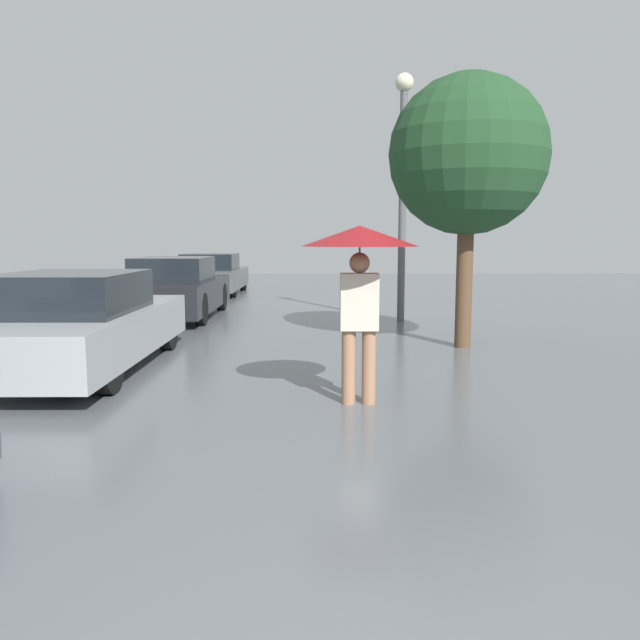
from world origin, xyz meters
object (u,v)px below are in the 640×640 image
Objects in this scene: pedestrian at (360,257)px; parked_car_third at (176,289)px; parked_car_second at (77,324)px; tree at (468,156)px; street_lamp at (403,168)px; parked_car_farthest at (212,275)px.

pedestrian reaches higher than parked_car_third.
pedestrian is 4.04m from parked_car_second.
parked_car_second is at bearing -90.60° from parked_car_third.
street_lamp is (-0.55, 3.08, 0.16)m from tree.
pedestrian is 0.37× the size of street_lamp.
parked_car_third is at bearing 115.70° from pedestrian.
street_lamp is at bearing -8.89° from parked_car_third.
parked_car_farthest is at bearing 119.60° from tree.
pedestrian reaches higher than parked_car_second.
parked_car_second is 1.07× the size of parked_car_farthest.
parked_car_third reaches higher than parked_car_farthest.
tree reaches higher than pedestrian.
parked_car_farthest is (-0.15, 11.35, -0.01)m from parked_car_second.
street_lamp is (4.98, -6.65, 2.50)m from parked_car_farthest.
tree is at bearing -60.40° from parked_car_farthest.
tree is at bearing -79.80° from street_lamp.
parked_car_third is 1.04× the size of tree.
parked_car_third is at bearing -87.99° from parked_car_farthest.
parked_car_second is (-3.52, 1.75, -0.91)m from pedestrian.
pedestrian is 0.40× the size of parked_car_second.
pedestrian is 0.43× the size of parked_car_farthest.
street_lamp is at bearing 100.20° from tree.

